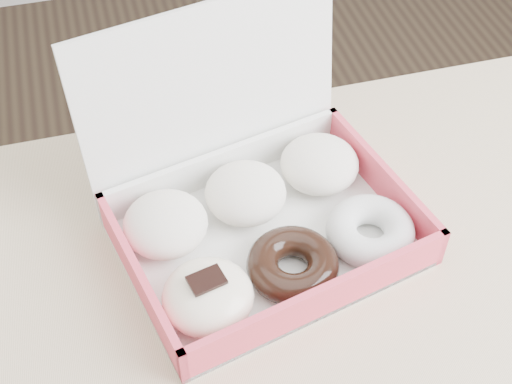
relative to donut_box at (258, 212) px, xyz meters
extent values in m
cube|color=tan|center=(-0.05, -0.16, -0.06)|extent=(1.20, 0.80, 0.04)
cylinder|color=tan|center=(0.50, 0.19, -0.43)|extent=(0.05, 0.05, 0.71)
cube|color=white|center=(0.01, -0.02, -0.04)|extent=(0.38, 0.31, 0.01)
cube|color=#E54256|center=(0.03, -0.13, -0.01)|extent=(0.33, 0.08, 0.06)
cube|color=white|center=(-0.02, 0.10, -0.01)|extent=(0.33, 0.08, 0.06)
cube|color=#E54256|center=(-0.15, -0.05, -0.01)|extent=(0.06, 0.24, 0.06)
cube|color=#E54256|center=(0.17, 0.02, -0.01)|extent=(0.06, 0.24, 0.06)
cube|color=white|center=(-0.02, 0.12, 0.08)|extent=(0.33, 0.11, 0.24)
ellipsoid|color=white|center=(-0.11, 0.01, 0.00)|extent=(0.12, 0.12, 0.06)
ellipsoid|color=white|center=(0.00, 0.04, 0.00)|extent=(0.12, 0.12, 0.06)
ellipsoid|color=white|center=(0.10, 0.06, 0.00)|extent=(0.12, 0.12, 0.06)
ellipsoid|color=#FCECCC|center=(-0.08, -0.10, 0.00)|extent=(0.12, 0.12, 0.06)
cube|color=black|center=(-0.08, -0.10, 0.03)|extent=(0.04, 0.03, 0.00)
torus|color=black|center=(0.02, -0.07, -0.01)|extent=(0.13, 0.13, 0.04)
torus|color=white|center=(0.12, -0.05, -0.01)|extent=(0.13, 0.13, 0.04)
camera|label=1|loc=(-0.15, -0.53, 0.63)|focal=50.00mm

